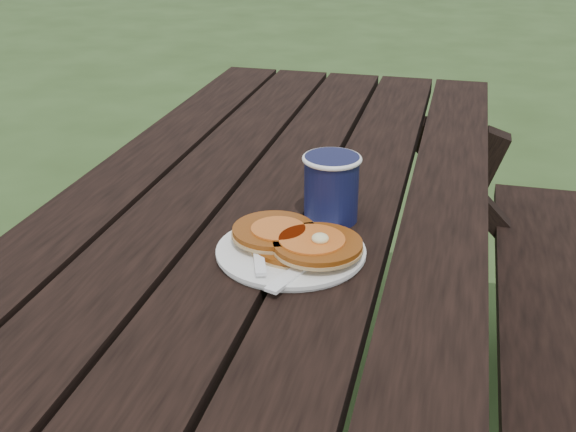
% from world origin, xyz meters
% --- Properties ---
extents(picnic_table, '(1.36, 1.80, 0.75)m').
position_xyz_m(picnic_table, '(0.00, 0.00, 0.37)').
color(picnic_table, black).
rests_on(picnic_table, ground).
extents(plate, '(0.22, 0.22, 0.01)m').
position_xyz_m(plate, '(0.09, -0.22, 0.76)').
color(plate, white).
rests_on(plate, picnic_table).
extents(pancake_stack, '(0.20, 0.16, 0.04)m').
position_xyz_m(pancake_stack, '(0.09, -0.22, 0.77)').
color(pancake_stack, '#87400F').
rests_on(pancake_stack, plate).
extents(knife, '(0.08, 0.18, 0.00)m').
position_xyz_m(knife, '(0.12, -0.26, 0.76)').
color(knife, white).
rests_on(knife, plate).
extents(fork, '(0.08, 0.16, 0.01)m').
position_xyz_m(fork, '(0.05, -0.26, 0.77)').
color(fork, white).
rests_on(fork, plate).
extents(coffee_cup, '(0.10, 0.10, 0.11)m').
position_xyz_m(coffee_cup, '(0.12, -0.08, 0.81)').
color(coffee_cup, '#0F1337').
rests_on(coffee_cup, picnic_table).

